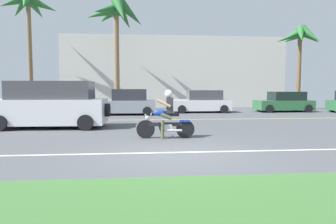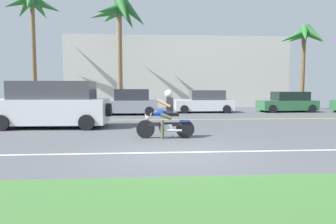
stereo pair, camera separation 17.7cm
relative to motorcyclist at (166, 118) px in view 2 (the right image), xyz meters
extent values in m
cube|color=#4C4F54|center=(0.09, 0.53, -0.72)|extent=(56.00, 30.00, 0.04)
cube|color=#3D6B33|center=(0.09, -6.57, -0.67)|extent=(56.00, 3.80, 0.06)
cube|color=silver|center=(0.09, -2.31, -0.69)|extent=(50.40, 0.12, 0.01)
cube|color=yellow|center=(0.09, 6.04, -0.69)|extent=(50.40, 0.12, 0.01)
cylinder|color=black|center=(-0.69, 0.04, -0.39)|extent=(0.63, 0.13, 0.62)
cylinder|color=black|center=(0.66, -0.03, -0.39)|extent=(0.63, 0.13, 0.62)
cylinder|color=#B7BAC1|center=(-0.59, 0.03, -0.13)|extent=(0.28, 0.07, 0.54)
cube|color=black|center=(-0.02, 0.00, -0.22)|extent=(1.14, 0.16, 0.12)
cube|color=#B7BAC1|center=(0.03, 0.00, -0.34)|extent=(0.34, 0.22, 0.25)
ellipsoid|color=navy|center=(-0.20, 0.01, 0.17)|extent=(0.46, 0.25, 0.23)
cube|color=black|center=(0.19, -0.01, 0.11)|extent=(0.51, 0.25, 0.10)
cube|color=navy|center=(0.64, -0.03, -0.11)|extent=(0.34, 0.18, 0.06)
cylinder|color=#B7BAC1|center=(-0.50, 0.03, 0.13)|extent=(0.07, 0.64, 0.04)
sphere|color=#B7BAC1|center=(-0.63, 0.04, 0.00)|extent=(0.15, 0.15, 0.15)
cylinder|color=#B7BAC1|center=(0.27, -0.13, -0.42)|extent=(0.52, 0.10, 0.07)
cube|color=#2D2D33|center=(0.13, 0.00, 0.42)|extent=(0.25, 0.34, 0.52)
sphere|color=silver|center=(0.09, 0.00, 0.82)|extent=(0.27, 0.27, 0.27)
cylinder|color=#51563D|center=(0.01, 0.11, 0.06)|extent=(0.42, 0.16, 0.26)
cylinder|color=#51563D|center=(0.00, -0.10, 0.06)|extent=(0.42, 0.16, 0.26)
cylinder|color=#51563D|center=(-0.13, -0.13, -0.38)|extent=(0.12, 0.12, 0.63)
cylinder|color=#51563D|center=(-0.16, 0.14, -0.42)|extent=(0.22, 0.13, 0.35)
cylinder|color=tan|center=(-0.07, 0.22, 0.50)|extent=(0.47, 0.12, 0.29)
cylinder|color=tan|center=(-0.09, -0.20, 0.50)|extent=(0.47, 0.12, 0.29)
cube|color=silver|center=(-4.73, 3.17, 0.01)|extent=(4.73, 2.02, 1.06)
cube|color=#414147|center=(-4.63, 3.17, 0.92)|extent=(3.41, 1.72, 0.76)
cylinder|color=black|center=(-3.02, 4.07, -0.38)|extent=(0.65, 0.24, 0.64)
cylinder|color=black|center=(-6.38, 4.16, -0.38)|extent=(0.65, 0.24, 0.64)
cylinder|color=black|center=(-3.07, 2.18, -0.38)|extent=(0.65, 0.24, 0.64)
cylinder|color=black|center=(-6.44, 2.27, -0.38)|extent=(0.65, 0.24, 0.64)
cylinder|color=black|center=(-2.29, 3.10, 0.06)|extent=(0.21, 0.58, 0.58)
cube|color=#8C939E|center=(-7.11, 10.42, -0.15)|extent=(4.47, 1.71, 0.79)
cube|color=#2D2F36|center=(-7.38, 10.42, 0.61)|extent=(2.60, 1.45, 0.73)
cylinder|color=black|center=(-8.72, 9.61, -0.42)|extent=(0.56, 0.19, 0.56)
cylinder|color=black|center=(-5.52, 9.57, -0.42)|extent=(0.56, 0.19, 0.56)
cylinder|color=black|center=(-8.70, 11.26, -0.42)|extent=(0.56, 0.19, 0.56)
cylinder|color=black|center=(-5.50, 11.22, -0.42)|extent=(0.56, 0.19, 0.56)
cube|color=#8C939E|center=(-1.76, 9.41, -0.16)|extent=(3.73, 1.87, 0.77)
cube|color=#2D2F36|center=(-1.54, 9.41, 0.59)|extent=(2.17, 1.59, 0.71)
cylinder|color=black|center=(-0.41, 10.29, -0.42)|extent=(0.56, 0.19, 0.56)
cylinder|color=black|center=(-3.07, 10.34, -0.42)|extent=(0.56, 0.19, 0.56)
cylinder|color=black|center=(-0.45, 8.49, -0.42)|extent=(0.56, 0.19, 0.56)
cylinder|color=black|center=(-3.11, 8.54, -0.42)|extent=(0.56, 0.19, 0.56)
cube|color=silver|center=(3.38, 10.73, -0.18)|extent=(4.04, 1.75, 0.73)
cube|color=#414147|center=(3.62, 10.73, 0.52)|extent=(2.36, 1.48, 0.67)
cylinder|color=black|center=(4.84, 11.53, -0.42)|extent=(0.56, 0.19, 0.56)
cylinder|color=black|center=(1.96, 11.60, -0.42)|extent=(0.56, 0.19, 0.56)
cylinder|color=black|center=(4.80, 9.87, -0.42)|extent=(0.56, 0.19, 0.56)
cylinder|color=black|center=(1.92, 9.94, -0.42)|extent=(0.56, 0.19, 0.56)
cube|color=#2D663D|center=(9.44, 10.84, -0.21)|extent=(3.97, 1.78, 0.67)
cube|color=black|center=(9.68, 10.85, 0.44)|extent=(2.31, 1.52, 0.62)
cylinder|color=black|center=(10.86, 11.73, -0.42)|extent=(0.56, 0.18, 0.56)
cylinder|color=black|center=(8.01, 11.70, -0.42)|extent=(0.56, 0.18, 0.56)
cylinder|color=black|center=(10.87, 9.98, -0.42)|extent=(0.56, 0.18, 0.56)
cylinder|color=black|center=(8.03, 9.96, -0.42)|extent=(0.56, 0.18, 0.56)
cylinder|color=#846B4C|center=(-2.68, 13.71, 3.16)|extent=(0.42, 0.42, 7.71)
sphere|color=#28662D|center=(-2.68, 13.71, 7.01)|extent=(1.10, 1.10, 1.10)
cone|color=#28662D|center=(-1.58, 13.76, 6.73)|extent=(2.38, 0.98, 2.36)
cone|color=#28662D|center=(-2.13, 14.67, 6.73)|extent=(1.95, 2.51, 2.30)
cone|color=#28662D|center=(-3.35, 14.59, 6.73)|extent=(2.27, 2.59, 1.50)
cone|color=#28662D|center=(-3.76, 13.86, 6.73)|extent=(2.68, 1.20, 1.52)
cone|color=#28662D|center=(-3.35, 12.85, 6.73)|extent=(2.28, 2.59, 1.57)
cone|color=#28662D|center=(-2.27, 12.69, 6.73)|extent=(1.66, 2.48, 2.38)
cylinder|color=brown|center=(11.60, 12.80, 2.28)|extent=(0.32, 0.32, 5.95)
sphere|color=#28662D|center=(11.60, 12.80, 5.25)|extent=(0.84, 0.84, 0.84)
cone|color=#28662D|center=(12.45, 12.89, 5.04)|extent=(2.07, 0.90, 1.45)
cone|color=#28662D|center=(12.07, 13.51, 5.04)|extent=(1.67, 2.06, 1.41)
cone|color=#28662D|center=(11.39, 13.62, 5.04)|extent=(1.16, 2.11, 1.08)
cone|color=#28662D|center=(10.87, 13.24, 5.04)|extent=(2.08, 1.63, 1.31)
cone|color=#28662D|center=(10.85, 12.40, 5.04)|extent=(2.10, 1.54, 1.26)
cone|color=#28662D|center=(11.27, 12.01, 5.04)|extent=(1.39, 2.05, 1.66)
cone|color=#28662D|center=(12.07, 12.08, 5.04)|extent=(1.61, 1.97, 1.72)
cylinder|color=brown|center=(-9.22, 13.98, 3.42)|extent=(0.34, 0.34, 8.23)
sphere|color=#28662D|center=(-9.22, 13.98, 7.53)|extent=(0.88, 0.88, 0.88)
cone|color=#28662D|center=(-8.22, 14.06, 7.28)|extent=(2.44, 1.00, 1.59)
cone|color=#28662D|center=(-9.00, 14.96, 7.28)|extent=(1.30, 2.48, 1.78)
cone|color=#28662D|center=(-10.00, 14.62, 7.28)|extent=(2.29, 2.09, 1.96)
cone|color=#28662D|center=(-9.97, 13.29, 7.28)|extent=(2.28, 2.19, 1.77)
cone|color=#28662D|center=(-9.05, 12.98, 7.28)|extent=(1.19, 2.40, 1.97)
cylinder|color=black|center=(-4.94, 6.41, -0.44)|extent=(0.24, 0.51, 0.51)
cylinder|color=black|center=(-5.31, 7.45, -0.44)|extent=(0.24, 0.51, 0.51)
cylinder|color=#B7BAC1|center=(-4.96, 6.49, -0.23)|extent=(0.12, 0.23, 0.44)
cube|color=black|center=(-5.12, 6.93, -0.31)|extent=(0.39, 0.90, 0.10)
cube|color=#B7BAC1|center=(-5.14, 6.97, -0.41)|extent=(0.25, 0.31, 0.20)
ellipsoid|color=#236B33|center=(-5.07, 6.78, 0.02)|extent=(0.37, 0.20, 0.19)
cube|color=black|center=(-5.18, 7.09, -0.03)|extent=(0.31, 0.45, 0.08)
cube|color=#236B33|center=(-5.30, 7.43, -0.21)|extent=(0.22, 0.30, 0.05)
cylinder|color=#B7BAC1|center=(-4.99, 6.55, -0.02)|extent=(0.51, 0.21, 0.03)
sphere|color=#B7BAC1|center=(-4.95, 6.46, -0.12)|extent=(0.12, 0.12, 0.12)
cylinder|color=#B7BAC1|center=(-5.11, 7.19, -0.47)|extent=(0.20, 0.42, 0.06)
cube|color=#2D2D33|center=(-5.16, 7.04, 0.22)|extent=(0.32, 0.27, 0.43)
sphere|color=black|center=(-5.15, 7.01, 0.54)|extent=(0.22, 0.22, 0.22)
cylinder|color=brown|center=(-5.21, 6.91, -0.08)|extent=(0.22, 0.36, 0.21)
cylinder|color=brown|center=(-5.05, 6.97, -0.08)|extent=(0.22, 0.36, 0.21)
cylinder|color=brown|center=(-4.98, 6.89, -0.44)|extent=(0.12, 0.12, 0.52)
cylinder|color=brown|center=(-5.18, 6.78, -0.47)|extent=(0.15, 0.19, 0.29)
cylinder|color=tan|center=(-5.27, 6.82, 0.28)|extent=(0.20, 0.39, 0.24)
cylinder|color=tan|center=(-4.95, 6.94, 0.28)|extent=(0.20, 0.39, 0.24)
cube|color=beige|center=(2.30, 18.53, 2.47)|extent=(20.08, 4.00, 6.33)
camera|label=1|loc=(-0.86, -10.17, 1.01)|focal=32.34mm
camera|label=2|loc=(-0.69, -10.18, 1.01)|focal=32.34mm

